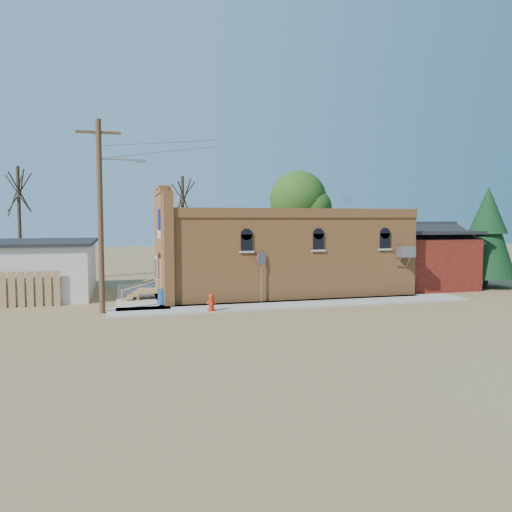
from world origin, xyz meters
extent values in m
plane|color=olive|center=(0.00, 0.00, 0.00)|extent=(120.00, 120.00, 0.00)
cube|color=#9E9991|center=(1.50, 0.90, 0.04)|extent=(19.00, 2.20, 0.08)
cube|color=#9E9991|center=(-6.30, 6.00, 0.04)|extent=(2.60, 10.00, 0.08)
cube|color=#CB793E|center=(2.00, 5.50, 2.25)|extent=(14.00, 7.00, 4.50)
cube|color=black|center=(2.00, 5.50, 4.55)|extent=(13.80, 6.80, 0.12)
cube|color=#CB793E|center=(-5.00, 5.50, 2.90)|extent=(0.50, 7.40, 5.80)
cube|color=navy|center=(-5.30, 4.30, 4.00)|extent=(0.08, 1.10, 1.56)
cube|color=gray|center=(8.10, 1.55, 2.60)|extent=(0.85, 0.65, 0.60)
cube|color=#5E1012|center=(11.50, 5.50, 1.60)|extent=(5.00, 6.00, 3.20)
cylinder|color=#462D1C|center=(-8.20, 1.20, 4.50)|extent=(0.26, 0.26, 9.00)
cube|color=#462D1C|center=(-8.20, 1.20, 8.40)|extent=(2.00, 0.12, 0.12)
cylinder|color=gray|center=(-7.30, 1.20, 7.20)|extent=(1.80, 0.08, 0.08)
cube|color=gray|center=(-6.30, 1.20, 7.15)|extent=(0.45, 0.22, 0.14)
cylinder|color=#453827|center=(-3.00, 13.00, 3.75)|extent=(0.24, 0.24, 7.50)
cylinder|color=#453827|center=(-14.00, 14.00, 4.00)|extent=(0.24, 0.24, 8.00)
cylinder|color=#453827|center=(6.00, 13.50, 3.15)|extent=(0.28, 0.28, 6.30)
sphere|color=#284E16|center=(6.00, 13.50, 5.95)|extent=(4.40, 4.40, 4.40)
cylinder|color=#453827|center=(15.50, 4.00, 0.60)|extent=(0.30, 0.30, 1.20)
cone|color=black|center=(15.50, 4.00, 3.40)|extent=(3.60, 3.60, 5.50)
cone|color=black|center=(15.50, 4.00, 5.00)|extent=(2.41, 2.41, 3.00)
cylinder|color=#BA260A|center=(-3.21, 0.00, 0.11)|extent=(0.48, 0.48, 0.07)
cylinder|color=#BA260A|center=(-3.21, 0.00, 0.46)|extent=(0.33, 0.33, 0.62)
sphere|color=#BA260A|center=(-3.21, 0.00, 0.78)|extent=(0.25, 0.25, 0.25)
cylinder|color=#BA260A|center=(-3.21, -0.16, 0.46)|extent=(0.16, 0.17, 0.11)
cylinder|color=#BA260A|center=(-3.37, 0.00, 0.46)|extent=(0.17, 0.16, 0.11)
cylinder|color=#BA260A|center=(-3.05, 0.00, 0.46)|extent=(0.17, 0.16, 0.11)
cylinder|color=gray|center=(-0.24, 1.80, 1.28)|extent=(0.08, 0.08, 2.39)
cylinder|color=gray|center=(-0.24, 1.78, 2.36)|extent=(0.63, 0.41, 0.72)
cylinder|color=#9D0913|center=(-0.24, 1.82, 2.36)|extent=(0.63, 0.41, 0.72)
cylinder|color=navy|center=(-5.30, 2.45, 0.46)|extent=(0.63, 0.63, 0.77)
camera|label=1|loc=(-7.23, -23.14, 4.44)|focal=35.00mm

